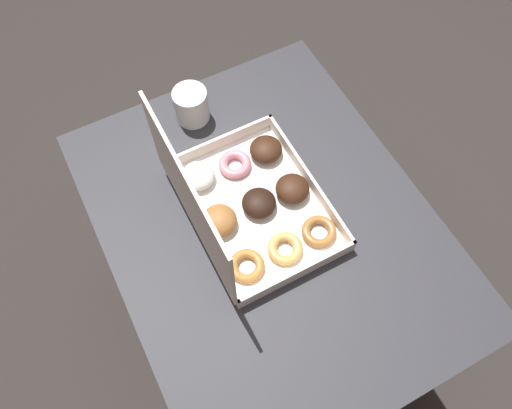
{
  "coord_description": "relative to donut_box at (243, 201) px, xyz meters",
  "views": [
    {
      "loc": [
        -0.44,
        0.27,
        1.84
      ],
      "look_at": [
        0.05,
        0.01,
        0.77
      ],
      "focal_mm": 35.0,
      "sensor_mm": 36.0,
      "label": 1
    }
  ],
  "objects": [
    {
      "name": "ground_plane",
      "position": [
        -0.06,
        -0.04,
        -0.8
      ],
      "size": [
        8.0,
        8.0,
        0.0
      ],
      "primitive_type": "plane",
      "color": "#2D2826"
    },
    {
      "name": "dining_table",
      "position": [
        -0.06,
        -0.04,
        -0.18
      ],
      "size": [
        0.98,
        0.76,
        0.75
      ],
      "color": "#2D2D33",
      "rests_on": "ground_plane"
    },
    {
      "name": "donut_box",
      "position": [
        0.0,
        0.0,
        0.0
      ],
      "size": [
        0.41,
        0.31,
        0.31
      ],
      "color": "white",
      "rests_on": "dining_table"
    },
    {
      "name": "coffee_mug",
      "position": [
        0.32,
        -0.01,
        -0.0
      ],
      "size": [
        0.09,
        0.09,
        0.1
      ],
      "color": "white",
      "rests_on": "dining_table"
    }
  ]
}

